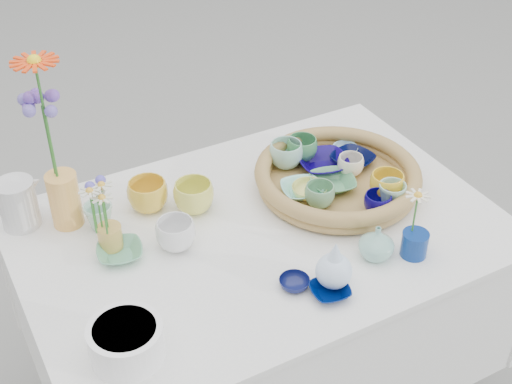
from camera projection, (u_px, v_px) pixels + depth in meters
name	position (u px, v px, depth m)	size (l,w,h in m)	color
wicker_tray	(337.00, 178.00, 2.02)	(0.47, 0.47, 0.08)	#A27B41
tray_ceramic_0	(323.00, 164.00, 2.09)	(0.14, 0.14, 0.04)	#0C0055
tray_ceramic_1	(353.00, 160.00, 2.11)	(0.12, 0.12, 0.03)	black
tray_ceramic_2	(387.00, 186.00, 1.96)	(0.10, 0.10, 0.08)	yellow
tray_ceramic_3	(333.00, 183.00, 2.01)	(0.13, 0.13, 0.03)	#539764
tray_ceramic_4	(320.00, 195.00, 1.94)	(0.08, 0.08, 0.07)	#67A174
tray_ceramic_5	(302.00, 190.00, 1.99)	(0.11, 0.11, 0.03)	#8CE1D4
tray_ceramic_6	(286.00, 155.00, 2.09)	(0.10, 0.10, 0.08)	#97CFBD
tray_ceramic_7	(350.00, 165.00, 2.06)	(0.08, 0.08, 0.06)	white
tray_ceramic_8	(345.00, 150.00, 2.16)	(0.08, 0.08, 0.02)	#AEDEF3
tray_ceramic_9	(378.00, 203.00, 1.91)	(0.08, 0.08, 0.06)	#0B045C
tray_ceramic_10	(309.00, 191.00, 1.98)	(0.10, 0.10, 0.03)	#ECE470
tray_ceramic_11	(392.00, 195.00, 1.93)	(0.08, 0.08, 0.07)	#94C6AD
tray_ceramic_12	(302.00, 149.00, 2.12)	(0.09, 0.09, 0.07)	#3E8651
loose_ceramic_0	(148.00, 196.00, 1.95)	(0.11, 0.11, 0.09)	gold
loose_ceramic_1	(194.00, 197.00, 1.94)	(0.11, 0.11, 0.09)	#D5D454
loose_ceramic_2	(120.00, 252.00, 1.80)	(0.12, 0.12, 0.03)	#61A981
loose_ceramic_3	(176.00, 235.00, 1.82)	(0.10, 0.10, 0.08)	silver
loose_ceramic_4	(294.00, 283.00, 1.71)	(0.07, 0.07, 0.02)	#0C1245
loose_ceramic_5	(99.00, 216.00, 1.88)	(0.08, 0.08, 0.07)	#A6D1BC
loose_ceramic_6	(330.00, 291.00, 1.69)	(0.09, 0.09, 0.02)	#00104B
fluted_bowl	(126.00, 342.00, 1.52)	(0.16, 0.16, 0.09)	white
bud_vase_paleblue	(334.00, 264.00, 1.69)	(0.09, 0.09, 0.14)	#CBE4FF
bud_vase_seafoam	(377.00, 243.00, 1.78)	(0.09, 0.09, 0.09)	#84BCAC
bud_vase_cobalt	(414.00, 244.00, 1.80)	(0.07, 0.07, 0.07)	navy
single_daisy	(415.00, 214.00, 1.75)	(0.07, 0.07, 0.13)	white
tall_vase_yellow	(65.00, 200.00, 1.87)	(0.08, 0.08, 0.16)	#F6B154
gerbera	(46.00, 122.00, 1.73)	(0.13, 0.13, 0.34)	#FF4311
hydrangea	(49.00, 141.00, 1.78)	(0.08, 0.08, 0.28)	#6D5EBC
white_pitcher	(18.00, 204.00, 1.88)	(0.14, 0.10, 0.14)	silver
daisy_cup	(110.00, 237.00, 1.82)	(0.06, 0.06, 0.07)	gold
daisy_posy	(100.00, 204.00, 1.74)	(0.08, 0.08, 0.16)	silver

